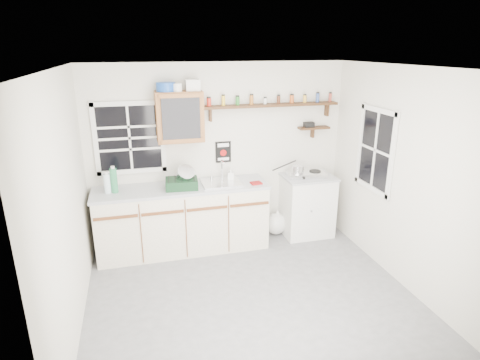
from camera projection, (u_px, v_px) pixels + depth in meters
name	position (u px, v px, depth m)	size (l,w,h in m)	color
room	(252.00, 192.00, 4.16)	(3.64, 3.24, 2.54)	#57575A
main_cabinet	(183.00, 218.00, 5.46)	(2.31, 0.63, 0.92)	#BDB79D
right_cabinet	(307.00, 205.00, 5.93)	(0.73, 0.57, 0.91)	silver
sink	(221.00, 182.00, 5.45)	(0.52, 0.44, 0.29)	silver
upper_cabinet	(180.00, 117.00, 5.17)	(0.60, 0.32, 0.65)	brown
upper_cabinet_clutter	(176.00, 86.00, 5.04)	(0.55, 0.24, 0.14)	#18449D
spice_shelf	(271.00, 104.00, 5.50)	(1.91, 0.18, 0.35)	#311B0D
secondary_shelf	(312.00, 127.00, 5.78)	(0.45, 0.16, 0.24)	#311B0D
warning_sign	(223.00, 152.00, 5.62)	(0.22, 0.02, 0.30)	black
window_back	(130.00, 138.00, 5.23)	(0.93, 0.03, 0.98)	black
window_right	(376.00, 150.00, 5.03)	(0.03, 0.78, 1.08)	black
water_bottles	(111.00, 182.00, 5.05)	(0.17, 0.09, 0.35)	silver
dish_rack	(183.00, 181.00, 5.24)	(0.44, 0.34, 0.31)	black
soap_bottle	(231.00, 174.00, 5.53)	(0.08, 0.09, 0.19)	silver
rag	(256.00, 183.00, 5.42)	(0.14, 0.12, 0.02)	maroon
hotplate	(306.00, 174.00, 5.74)	(0.58, 0.35, 0.08)	silver
saucepan	(297.00, 169.00, 5.68)	(0.42, 0.23, 0.18)	silver
trash_bag	(276.00, 223.00, 5.98)	(0.36, 0.33, 0.41)	silver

